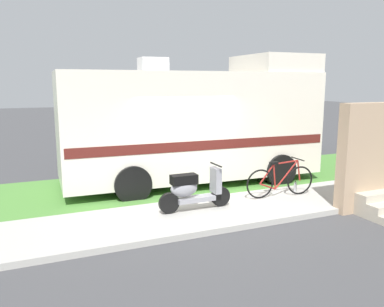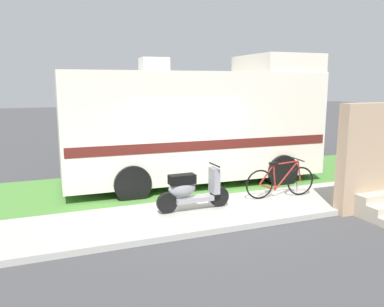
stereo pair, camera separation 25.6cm
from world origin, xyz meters
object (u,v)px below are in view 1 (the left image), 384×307
object	(u,v)px
motorhome_rv	(194,123)
bicycle	(280,181)
scooter	(193,189)
pickup_truck_near	(238,129)
bottle_green	(295,187)

from	to	relation	value
motorhome_rv	bicycle	world-z (taller)	motorhome_rv
motorhome_rv	scooter	bearing A→B (deg)	-114.29
scooter	bicycle	size ratio (longest dim) A/B	0.92
motorhome_rv	scooter	size ratio (longest dim) A/B	4.30
motorhome_rv	pickup_truck_near	bearing A→B (deg)	47.63
bicycle	pickup_truck_near	distance (m)	7.07
scooter	bicycle	world-z (taller)	scooter
scooter	bicycle	distance (m)	2.34
scooter	bottle_green	world-z (taller)	scooter
bottle_green	scooter	bearing A→B (deg)	-173.90
bicycle	scooter	bearing A→B (deg)	-177.23
motorhome_rv	pickup_truck_near	distance (m)	5.70
bicycle	bottle_green	xyz separation A→B (m)	(0.61, 0.20, -0.28)
motorhome_rv	pickup_truck_near	world-z (taller)	motorhome_rv
pickup_truck_near	motorhome_rv	bearing A→B (deg)	-132.37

